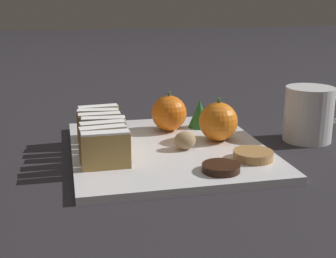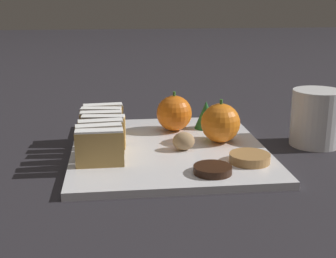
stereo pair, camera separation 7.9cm
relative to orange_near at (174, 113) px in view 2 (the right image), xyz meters
name	(u,v)px [view 2 (the right image)]	position (x,y,z in m)	size (l,w,h in m)	color
ground_plane	(168,152)	(-0.02, -0.09, -0.05)	(6.00, 6.00, 0.00)	#28262B
serving_platter	(168,149)	(-0.02, -0.09, -0.04)	(0.33, 0.37, 0.01)	white
stollen_slice_front	(100,148)	(-0.14, -0.18, -0.01)	(0.07, 0.02, 0.06)	tan
stollen_slice_second	(99,142)	(-0.14, -0.15, -0.01)	(0.07, 0.03, 0.06)	tan
stollen_slice_third	(101,137)	(-0.14, -0.12, -0.01)	(0.07, 0.03, 0.06)	tan
stollen_slice_fourth	(104,132)	(-0.13, -0.09, -0.01)	(0.07, 0.03, 0.06)	tan
stollen_slice_fifth	(101,128)	(-0.14, -0.07, -0.01)	(0.07, 0.02, 0.06)	tan
stollen_slice_sixth	(101,123)	(-0.14, -0.04, -0.01)	(0.07, 0.03, 0.06)	tan
stollen_slice_back	(103,119)	(-0.13, -0.01, -0.01)	(0.07, 0.03, 0.06)	tan
orange_near	(174,113)	(0.00, 0.00, 0.00)	(0.07, 0.07, 0.08)	orange
orange_far	(220,123)	(0.07, -0.08, 0.00)	(0.07, 0.07, 0.08)	orange
walnut	(184,141)	(0.00, -0.12, -0.02)	(0.04, 0.03, 0.03)	tan
chocolate_cookie	(213,170)	(0.03, -0.23, -0.03)	(0.06, 0.06, 0.01)	black
gingerbread_cookie	(250,158)	(0.09, -0.19, -0.03)	(0.06, 0.06, 0.01)	#B27F47
evergreen_sprig	(206,115)	(0.06, 0.01, -0.01)	(0.04, 0.04, 0.05)	#23662D
coffee_mug	(317,118)	(0.25, -0.08, 0.00)	(0.12, 0.09, 0.10)	white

